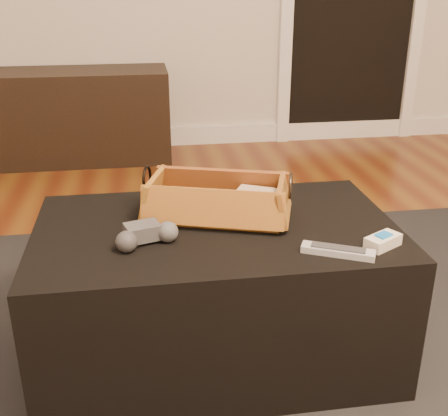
{
  "coord_description": "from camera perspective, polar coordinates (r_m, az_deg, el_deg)",
  "views": [
    {
      "loc": [
        -0.12,
        -0.97,
        1.08
      ],
      "look_at": [
        0.09,
        0.41,
        0.49
      ],
      "focal_mm": 45.0,
      "sensor_mm": 36.0,
      "label": 1
    }
  ],
  "objects": [
    {
      "name": "baseboard",
      "position": [
        3.84,
        -6.62,
        7.19
      ],
      "size": [
        5.0,
        0.04,
        0.12
      ],
      "primitive_type": "cube",
      "color": "white",
      "rests_on": "floor"
    },
    {
      "name": "media_cabinet",
      "position": [
        3.61,
        -16.96,
        8.86
      ],
      "size": [
        1.4,
        0.45,
        0.55
      ],
      "primitive_type": "cube",
      "color": "black",
      "rests_on": "floor"
    },
    {
      "name": "area_rug",
      "position": [
        1.74,
        -0.52,
        -15.37
      ],
      "size": [
        2.6,
        2.0,
        0.01
      ],
      "primitive_type": "cube",
      "color": "black",
      "rests_on": "floor"
    },
    {
      "name": "ottoman",
      "position": [
        1.66,
        -0.8,
        -8.42
      ],
      "size": [
        1.0,
        0.6,
        0.42
      ],
      "primitive_type": "cube",
      "color": "black",
      "rests_on": "area_rug"
    },
    {
      "name": "tv_remote",
      "position": [
        1.59,
        -1.49,
        -0.25
      ],
      "size": [
        0.22,
        0.09,
        0.02
      ],
      "primitive_type": "cube",
      "rotation": [
        0.0,
        0.0,
        -0.2
      ],
      "color": "black",
      "rests_on": "wicker_basket"
    },
    {
      "name": "cloth_bundle",
      "position": [
        1.61,
        3.31,
        0.75
      ],
      "size": [
        0.14,
        0.12,
        0.06
      ],
      "primitive_type": "cube",
      "rotation": [
        0.0,
        0.0,
        -0.48
      ],
      "color": "tan",
      "rests_on": "wicker_basket"
    },
    {
      "name": "wicker_basket",
      "position": [
        1.59,
        -0.67,
        0.67
      ],
      "size": [
        0.45,
        0.33,
        0.14
      ],
      "color": "#986622",
      "rests_on": "ottoman"
    },
    {
      "name": "game_controller",
      "position": [
        1.46,
        -7.98,
        -2.7
      ],
      "size": [
        0.18,
        0.13,
        0.06
      ],
      "color": "#3A3B3D",
      "rests_on": "ottoman"
    },
    {
      "name": "silver_remote",
      "position": [
        1.43,
        11.51,
        -4.29
      ],
      "size": [
        0.18,
        0.12,
        0.02
      ],
      "color": "silver",
      "rests_on": "ottoman"
    },
    {
      "name": "cream_gadget",
      "position": [
        1.49,
        15.84,
        -3.25
      ],
      "size": [
        0.11,
        0.09,
        0.04
      ],
      "color": "beige",
      "rests_on": "ottoman"
    }
  ]
}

